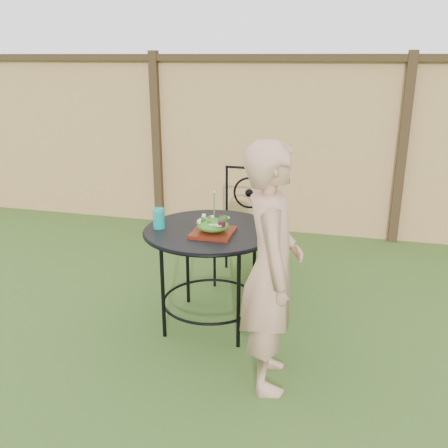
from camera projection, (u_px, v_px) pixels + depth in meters
The scene contains 9 objects.
ground at pixel (220, 327), 3.58m from camera, with size 60.00×60.00×0.00m, color #254416.
fence at pixel (273, 145), 5.29m from camera, with size 8.00×0.12×1.90m.
patio_table at pixel (211, 248), 3.46m from camera, with size 0.92×0.92×0.72m.
patio_chair at pixel (245, 222), 4.25m from camera, with size 0.46×0.46×0.95m.
diner at pixel (271, 269), 2.78m from camera, with size 0.53×0.35×1.45m, color tan.
salad_plate at pixel (213, 233), 3.31m from camera, with size 0.27×0.27×0.02m, color #4A0F0A.
salad at pixel (213, 225), 3.29m from camera, with size 0.21×0.21×0.08m, color #235614.
fork at pixel (214, 206), 3.25m from camera, with size 0.01×0.01×0.18m, color silver.
drinking_glass at pixel (159, 218), 3.41m from camera, with size 0.08×0.08×0.14m, color #0D9F93.
Camera 1 is at (0.82, -3.04, 1.85)m, focal length 40.00 mm.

